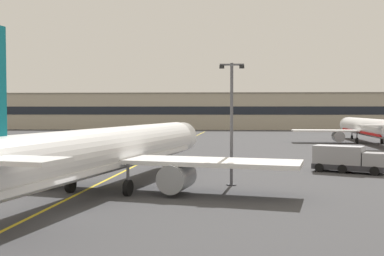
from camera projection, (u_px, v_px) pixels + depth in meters
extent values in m
plane|color=#3D3D3F|center=(60.00, 217.00, 30.24)|extent=(400.00, 400.00, 0.00)
cube|color=yellow|center=(139.00, 164.00, 60.17)|extent=(11.41, 179.68, 0.01)
cylinder|color=white|center=(110.00, 150.00, 40.17)|extent=(11.95, 35.91, 3.80)
cone|color=white|center=(180.00, 137.00, 58.65)|extent=(4.11, 3.36, 3.61)
cube|color=white|center=(110.00, 162.00, 40.21)|extent=(11.21, 33.09, 0.44)
cube|color=black|center=(175.00, 132.00, 56.80)|extent=(3.03, 1.72, 0.60)
cube|color=white|center=(113.00, 159.00, 40.78)|extent=(32.25, 12.00, 0.36)
cylinder|color=gray|center=(44.00, 172.00, 41.64)|extent=(3.06, 4.03, 2.30)
cylinder|color=black|center=(56.00, 169.00, 43.41)|extent=(1.94, 0.62, 1.95)
cylinder|color=gray|center=(177.00, 177.00, 38.09)|extent=(3.06, 4.03, 2.30)
cylinder|color=black|center=(184.00, 174.00, 39.86)|extent=(1.94, 0.62, 1.95)
cylinder|color=#4C4C51|center=(167.00, 157.00, 54.13)|extent=(0.24, 0.24, 1.60)
cylinder|color=black|center=(167.00, 166.00, 54.17)|extent=(0.60, 0.97, 0.90)
cylinder|color=#4C4C51|center=(70.00, 171.00, 39.06)|extent=(0.24, 0.24, 1.60)
cylinder|color=black|center=(70.00, 185.00, 39.11)|extent=(0.69, 1.36, 1.30)
cylinder|color=#4C4C51|center=(128.00, 174.00, 37.58)|extent=(0.24, 0.24, 1.60)
cylinder|color=black|center=(128.00, 188.00, 37.62)|extent=(0.69, 1.36, 1.30)
cylinder|color=white|center=(367.00, 127.00, 97.40)|extent=(5.38, 34.31, 3.61)
cone|color=white|center=(348.00, 124.00, 115.59)|extent=(3.55, 2.64, 3.43)
cube|color=red|center=(367.00, 132.00, 97.44)|extent=(5.17, 31.58, 0.42)
cube|color=black|center=(350.00, 122.00, 113.78)|extent=(2.76, 1.18, 0.57)
cube|color=white|center=(366.00, 131.00, 98.00)|extent=(30.57, 6.13, 0.34)
cylinder|color=gray|center=(338.00, 136.00, 97.75)|extent=(2.36, 3.53, 2.18)
cylinder|color=black|center=(337.00, 136.00, 99.50)|extent=(1.86, 0.27, 1.86)
cylinder|color=#4C4C51|center=(352.00, 133.00, 111.14)|extent=(0.23, 0.23, 1.52)
cylinder|color=black|center=(352.00, 137.00, 111.18)|extent=(0.42, 0.87, 0.85)
cylinder|color=#4C4C51|center=(357.00, 135.00, 95.85)|extent=(0.23, 0.23, 1.52)
cylinder|color=black|center=(357.00, 141.00, 95.90)|extent=(0.44, 1.25, 1.23)
cylinder|color=#4C4C51|center=(382.00, 136.00, 95.31)|extent=(0.23, 0.23, 1.52)
cylinder|color=black|center=(382.00, 141.00, 95.35)|extent=(0.44, 1.25, 1.23)
cylinder|color=#515156|center=(232.00, 124.00, 42.78)|extent=(0.28, 0.28, 11.13)
cylinder|color=#333338|center=(231.00, 185.00, 42.99)|extent=(0.90, 0.90, 0.10)
cube|color=#515156|center=(232.00, 65.00, 42.57)|extent=(2.20, 0.16, 0.16)
cube|color=black|center=(222.00, 67.00, 42.63)|extent=(0.44, 0.36, 0.28)
cube|color=black|center=(242.00, 67.00, 42.52)|extent=(0.44, 0.36, 0.28)
cube|color=#2D2D33|center=(348.00, 167.00, 51.75)|extent=(7.86, 5.60, 0.60)
cube|color=#939399|center=(375.00, 159.00, 50.34)|extent=(3.00, 3.03, 1.40)
cube|color=#939399|center=(338.00, 155.00, 52.25)|extent=(5.72, 4.51, 2.00)
cylinder|color=black|center=(378.00, 169.00, 51.29)|extent=(0.99, 0.70, 0.96)
cylinder|color=black|center=(375.00, 171.00, 49.27)|extent=(0.99, 0.70, 0.96)
cylinder|color=black|center=(347.00, 167.00, 52.96)|extent=(0.99, 0.70, 0.96)
cylinder|color=black|center=(342.00, 169.00, 50.95)|extent=(0.99, 0.70, 0.96)
cylinder|color=black|center=(325.00, 165.00, 54.23)|extent=(0.99, 0.70, 0.96)
cylinder|color=black|center=(319.00, 168.00, 52.21)|extent=(0.99, 0.70, 0.96)
cube|color=#B2A893|center=(189.00, 112.00, 168.62)|extent=(155.79, 12.00, 12.50)
cube|color=black|center=(187.00, 111.00, 162.57)|extent=(149.56, 0.12, 2.80)
cube|color=gray|center=(189.00, 94.00, 168.37)|extent=(156.19, 12.40, 0.40)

